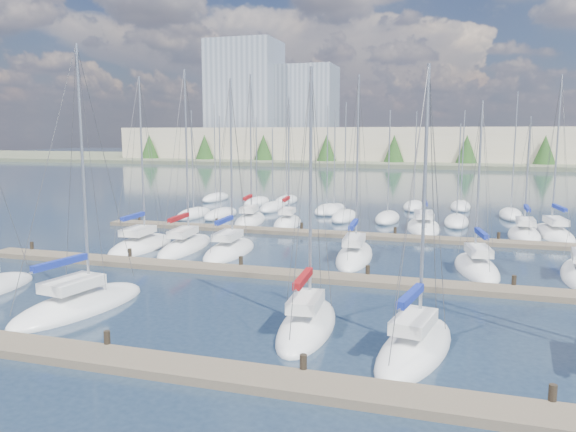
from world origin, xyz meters
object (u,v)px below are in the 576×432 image
(sailboat_k, at_px, (355,255))
(sailboat_h, at_px, (141,245))
(sailboat_o, at_px, (288,223))
(sailboat_i, at_px, (185,247))
(sailboat_d, at_px, (307,325))
(sailboat_l, at_px, (476,268))
(sailboat_n, at_px, (250,220))
(sailboat_c, at_px, (80,305))
(sailboat_j, at_px, (230,250))
(sailboat_r, at_px, (553,234))
(sailboat_p, at_px, (423,227))
(sailboat_q, at_px, (524,235))
(sailboat_e, at_px, (415,347))

(sailboat_k, height_order, sailboat_h, sailboat_h)
(sailboat_o, bearing_deg, sailboat_i, -114.27)
(sailboat_d, bearing_deg, sailboat_l, 57.26)
(sailboat_n, xyz_separation_m, sailboat_o, (3.88, -0.30, -0.00))
(sailboat_c, bearing_deg, sailboat_o, 94.34)
(sailboat_d, bearing_deg, sailboat_j, 120.95)
(sailboat_h, bearing_deg, sailboat_k, 1.36)
(sailboat_d, bearing_deg, sailboat_i, 129.53)
(sailboat_i, bearing_deg, sailboat_k, -1.78)
(sailboat_r, bearing_deg, sailboat_o, 175.20)
(sailboat_r, bearing_deg, sailboat_l, -121.36)
(sailboat_p, bearing_deg, sailboat_o, -179.47)
(sailboat_q, relative_size, sailboat_r, 0.76)
(sailboat_p, xyz_separation_m, sailboat_n, (-16.17, -1.20, 0.01))
(sailboat_e, bearing_deg, sailboat_c, -172.46)
(sailboat_q, relative_size, sailboat_k, 0.81)
(sailboat_e, relative_size, sailboat_o, 0.95)
(sailboat_r, bearing_deg, sailboat_q, -161.70)
(sailboat_i, bearing_deg, sailboat_l, -6.47)
(sailboat_i, bearing_deg, sailboat_p, 36.38)
(sailboat_i, relative_size, sailboat_h, 1.04)
(sailboat_p, xyz_separation_m, sailboat_h, (-19.63, -14.92, -0.00))
(sailboat_h, bearing_deg, sailboat_i, 6.18)
(sailboat_l, bearing_deg, sailboat_h, 169.98)
(sailboat_k, height_order, sailboat_i, sailboat_i)
(sailboat_d, bearing_deg, sailboat_c, 178.57)
(sailboat_j, height_order, sailboat_o, sailboat_j)
(sailboat_d, distance_m, sailboat_k, 14.57)
(sailboat_p, xyz_separation_m, sailboat_e, (1.62, -29.44, 0.00))
(sailboat_e, bearing_deg, sailboat_l, 90.14)
(sailboat_n, distance_m, sailboat_e, 33.38)
(sailboat_e, bearing_deg, sailboat_d, 175.34)
(sailboat_c, bearing_deg, sailboat_l, 45.50)
(sailboat_i, bearing_deg, sailboat_n, 84.60)
(sailboat_d, xyz_separation_m, sailboat_i, (-13.12, 13.83, 0.00))
(sailboat_c, bearing_deg, sailboat_e, 6.36)
(sailboat_l, height_order, sailboat_o, sailboat_o)
(sailboat_j, relative_size, sailboat_r, 0.93)
(sailboat_q, height_order, sailboat_h, sailboat_h)
(sailboat_j, bearing_deg, sailboat_e, -49.44)
(sailboat_d, relative_size, sailboat_n, 0.82)
(sailboat_q, xyz_separation_m, sailboat_h, (-27.88, -13.29, 0.00))
(sailboat_q, bearing_deg, sailboat_c, -129.71)
(sailboat_n, bearing_deg, sailboat_p, -5.02)
(sailboat_r, relative_size, sailboat_e, 1.18)
(sailboat_i, height_order, sailboat_e, sailboat_i)
(sailboat_r, bearing_deg, sailboat_n, 174.19)
(sailboat_r, relative_size, sailboat_p, 0.96)
(sailboat_o, bearing_deg, sailboat_e, -70.73)
(sailboat_q, bearing_deg, sailboat_d, -112.79)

